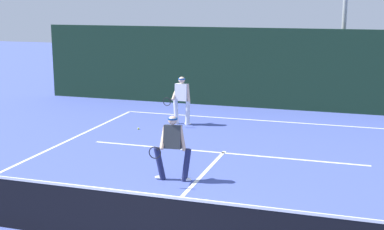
# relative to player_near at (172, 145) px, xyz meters

# --- Properties ---
(court_line_baseline_far) EXTENTS (9.86, 0.10, 0.01)m
(court_line_baseline_far) POSITION_rel_player_near_xyz_m (0.57, 7.16, -0.87)
(court_line_baseline_far) COLOR white
(court_line_baseline_far) RESTS_ON ground_plane
(court_line_service) EXTENTS (8.04, 0.10, 0.01)m
(court_line_service) POSITION_rel_player_near_xyz_m (0.57, 2.66, -0.87)
(court_line_service) COLOR white
(court_line_service) RESTS_ON ground_plane
(court_line_centre) EXTENTS (0.10, 6.40, 0.01)m
(court_line_centre) POSITION_rel_player_near_xyz_m (0.57, -0.36, -0.87)
(court_line_centre) COLOR white
(court_line_centre) RESTS_ON ground_plane
(tennis_net) EXTENTS (10.80, 0.09, 1.06)m
(tennis_net) POSITION_rel_player_near_xyz_m (0.57, -3.56, -0.35)
(tennis_net) COLOR #1E4723
(tennis_net) RESTS_ON ground_plane
(player_near) EXTENTS (0.94, 0.85, 1.60)m
(player_near) POSITION_rel_player_near_xyz_m (0.00, 0.00, 0.00)
(player_near) COLOR #1E234C
(player_near) RESTS_ON ground_plane
(player_far) EXTENTS (0.84, 0.88, 1.68)m
(player_far) POSITION_rel_player_near_xyz_m (-1.72, 5.71, 0.05)
(player_far) COLOR silver
(player_far) RESTS_ON ground_plane
(tennis_ball) EXTENTS (0.07, 0.07, 0.07)m
(tennis_ball) POSITION_rel_player_near_xyz_m (-2.85, 4.52, -0.84)
(tennis_ball) COLOR #D1E033
(tennis_ball) RESTS_ON ground_plane
(back_fence_windscreen) EXTENTS (19.36, 0.12, 3.20)m
(back_fence_windscreen) POSITION_rel_player_near_xyz_m (0.57, 9.46, 0.72)
(back_fence_windscreen) COLOR #162F20
(back_fence_windscreen) RESTS_ON ground_plane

